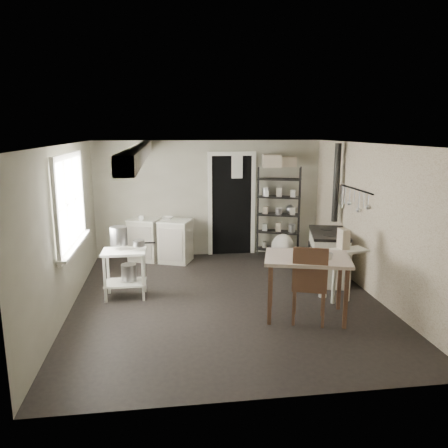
{
  "coord_description": "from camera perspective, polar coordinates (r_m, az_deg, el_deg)",
  "views": [
    {
      "loc": [
        -0.87,
        -6.1,
        2.49
      ],
      "look_at": [
        0.0,
        0.3,
        1.1
      ],
      "focal_mm": 35.0,
      "sensor_mm": 36.0,
      "label": 1
    }
  ],
  "objects": [
    {
      "name": "storage_box_a",
      "position": [
        8.62,
        6.28,
        8.88
      ],
      "size": [
        0.38,
        0.34,
        0.24
      ],
      "primitive_type": "cube",
      "rotation": [
        0.0,
        0.0,
        -0.12
      ],
      "color": "beige",
      "rests_on": "shelf_rack"
    },
    {
      "name": "base_cabinets",
      "position": [
        8.53,
        -8.32,
        -1.75
      ],
      "size": [
        1.35,
        0.95,
        0.82
      ],
      "primitive_type": null,
      "rotation": [
        0.0,
        0.0,
        -0.37
      ],
      "color": "beige",
      "rests_on": "ground"
    },
    {
      "name": "saucepan",
      "position": [
        6.61,
        -11.07,
        -2.47
      ],
      "size": [
        0.18,
        0.18,
        0.1
      ],
      "primitive_type": "cylinder",
      "rotation": [
        0.0,
        0.0,
        0.03
      ],
      "color": "#ACACAE",
      "rests_on": "prep_table"
    },
    {
      "name": "flour_sack",
      "position": [
        8.59,
        7.66,
        -3.16
      ],
      "size": [
        0.52,
        0.47,
        0.53
      ],
      "primitive_type": "ellipsoid",
      "rotation": [
        0.0,
        0.0,
        0.26
      ],
      "color": "white",
      "rests_on": "ground"
    },
    {
      "name": "utensil_rail",
      "position": [
        7.43,
        16.72,
        4.36
      ],
      "size": [
        0.06,
        1.2,
        0.44
      ],
      "primitive_type": null,
      "color": "#ACACAE",
      "rests_on": "wall_right"
    },
    {
      "name": "doorway",
      "position": [
        8.8,
        1.01,
        2.4
      ],
      "size": [
        0.96,
        0.1,
        2.08
      ],
      "primitive_type": null,
      "color": "white",
      "rests_on": "ground"
    },
    {
      "name": "ceiling_beam",
      "position": [
        6.12,
        -10.97,
        9.2
      ],
      "size": [
        0.18,
        5.0,
        0.18
      ],
      "primitive_type": null,
      "color": "white",
      "rests_on": "ceiling"
    },
    {
      "name": "chair",
      "position": [
        5.9,
        11.08,
        -7.95
      ],
      "size": [
        0.56,
        0.58,
        1.06
      ],
      "primitive_type": null,
      "rotation": [
        0.0,
        0.0,
        -0.34
      ],
      "color": "#503122",
      "rests_on": "ground"
    },
    {
      "name": "oats_box",
      "position": [
        6.56,
        15.37,
        -1.33
      ],
      "size": [
        0.13,
        0.2,
        0.29
      ],
      "primitive_type": "cube",
      "rotation": [
        0.0,
        0.0,
        0.05
      ],
      "color": "beige",
      "rests_on": "side_ledge"
    },
    {
      "name": "wall_left",
      "position": [
        6.4,
        -20.01,
        -0.69
      ],
      "size": [
        0.02,
        5.0,
        2.3
      ],
      "primitive_type": "cube",
      "color": "#A9A690",
      "rests_on": "ground"
    },
    {
      "name": "ceiling",
      "position": [
        6.17,
        0.38,
        10.37
      ],
      "size": [
        5.0,
        5.0,
        0.0
      ],
      "primitive_type": "plane",
      "rotation": [
        3.14,
        0.0,
        0.0
      ],
      "color": "silver",
      "rests_on": "wall_back"
    },
    {
      "name": "stove",
      "position": [
        7.58,
        13.42,
        -3.89
      ],
      "size": [
        0.83,
        1.16,
        0.83
      ],
      "primitive_type": null,
      "rotation": [
        0.0,
        0.0,
        -0.25
      ],
      "color": "beige",
      "rests_on": "ground"
    },
    {
      "name": "shelf_jar",
      "position": [
        8.75,
        5.65,
        4.68
      ],
      "size": [
        0.1,
        0.1,
        0.18
      ],
      "primitive_type": "imported",
      "rotation": [
        0.0,
        0.0,
        -0.3
      ],
      "color": "silver",
      "rests_on": "shelf_rack"
    },
    {
      "name": "storage_box_b",
      "position": [
        8.78,
        8.28,
        8.76
      ],
      "size": [
        0.31,
        0.29,
        0.2
      ],
      "primitive_type": "cube",
      "rotation": [
        0.0,
        0.0,
        -0.01
      ],
      "color": "beige",
      "rests_on": "shelf_rack"
    },
    {
      "name": "stovepipe",
      "position": [
        7.9,
        14.46,
        5.22
      ],
      "size": [
        0.13,
        0.13,
        1.4
      ],
      "primitive_type": null,
      "rotation": [
        0.0,
        0.0,
        0.21
      ],
      "color": "black",
      "rests_on": "stove"
    },
    {
      "name": "wall_back",
      "position": [
        8.75,
        -1.93,
        3.33
      ],
      "size": [
        4.5,
        0.02,
        2.3
      ],
      "primitive_type": "cube",
      "color": "#A9A690",
      "rests_on": "ground"
    },
    {
      "name": "wall_right",
      "position": [
        6.98,
        18.97,
        0.41
      ],
      "size": [
        0.02,
        5.0,
        2.3
      ],
      "primitive_type": "cube",
      "color": "#A9A690",
      "rests_on": "ground"
    },
    {
      "name": "bucket",
      "position": [
        6.81,
        -12.33,
        -6.16
      ],
      "size": [
        0.25,
        0.25,
        0.25
      ],
      "primitive_type": "cylinder",
      "rotation": [
        0.0,
        0.0,
        -0.1
      ],
      "color": "#ACACAE",
      "rests_on": "prep_table"
    },
    {
      "name": "side_ledge",
      "position": [
        6.7,
        15.89,
        -6.25
      ],
      "size": [
        0.57,
        0.39,
        0.8
      ],
      "primitive_type": null,
      "rotation": [
        0.0,
        0.0,
        0.23
      ],
      "color": "white",
      "rests_on": "ground"
    },
    {
      "name": "window",
      "position": [
        6.52,
        -19.61,
        2.7
      ],
      "size": [
        0.12,
        1.76,
        1.28
      ],
      "primitive_type": null,
      "color": "white",
      "rests_on": "wall_left"
    },
    {
      "name": "floor_crock",
      "position": [
        6.9,
        12.77,
        -8.67
      ],
      "size": [
        0.13,
        0.13,
        0.15
      ],
      "primitive_type": "cylinder",
      "rotation": [
        0.0,
        0.0,
        0.12
      ],
      "color": "silver",
      "rests_on": "ground"
    },
    {
      "name": "table_cup",
      "position": [
        5.86,
        13.51,
        -4.93
      ],
      "size": [
        0.1,
        0.1,
        0.09
      ],
      "primitive_type": "imported",
      "rotation": [
        0.0,
        0.0,
        0.1
      ],
      "color": "silver",
      "rests_on": "work_table"
    },
    {
      "name": "prep_table",
      "position": [
        6.78,
        -12.8,
        -6.12
      ],
      "size": [
        0.65,
        0.47,
        0.73
      ],
      "primitive_type": null,
      "rotation": [
        0.0,
        0.0,
        -0.01
      ],
      "color": "white",
      "rests_on": "ground"
    },
    {
      "name": "wall_front",
      "position": [
        3.94,
        5.51,
        -7.82
      ],
      "size": [
        4.5,
        0.02,
        2.3
      ],
      "primitive_type": "cube",
      "color": "#A9A690",
      "rests_on": "ground"
    },
    {
      "name": "work_table",
      "position": [
        6.06,
        10.67,
        -8.46
      ],
      "size": [
        1.28,
        1.04,
        0.85
      ],
      "primitive_type": null,
      "rotation": [
        0.0,
        0.0,
        -0.26
      ],
      "color": "beige",
      "rests_on": "ground"
    },
    {
      "name": "stockpot",
      "position": [
        6.73,
        -13.58,
        -1.51
      ],
      "size": [
        0.27,
        0.27,
        0.28
      ],
      "primitive_type": "cylinder",
      "rotation": [
        0.0,
        0.0,
        -0.04
      ],
      "color": "#ACACAE",
      "rests_on": "prep_table"
    },
    {
      "name": "shelf_rack",
      "position": [
        8.84,
        7.18,
        2.02
      ],
      "size": [
        0.91,
        0.6,
        1.79
      ],
      "primitive_type": null,
      "rotation": [
        0.0,
        0.0,
        -0.36
      ],
      "color": "black",
      "rests_on": "ground"
    },
    {
      "name": "floor",
      "position": [
        6.65,
        0.35,
        -9.85
      ],
      "size": [
        5.0,
        5.0,
        0.0
      ],
      "primitive_type": "plane",
      "color": "black",
      "rests_on": "ground"
    },
    {
      "name": "wallpaper_panel",
      "position": [
        6.98,
        18.9,
        0.41
      ],
      "size": [
        0.01,
        5.0,
        2.3
      ],
      "primitive_type": null,
      "color": "beige",
      "rests_on": "wall_right"
    },
    {
      "name": "mixing_bowl",
      "position": [
        8.38,
        -7.42,
        1.5
      ],
      "size": [
        0.38,
        0.38,
        0.07
      ],
      "primitive_type": "imported",
      "rotation": [
        0.0,
        0.0,
        -0.34
      ],
      "color": "silver",
      "rests_on": "base_cabinets"
    },
    {
      "name": "counter_cup",
      "position": [
        8.39,
        -10.78,
        1.45
      ],
      "size": [
        0.14,
        0.14,
        0.09
      ],
      "primitive_type": "imported",
      "rotation": [
        0.0,
        0.0,
        -0.31
      ],
      "color": "silver",
      "rests_on": "base_cabinets"
    }
  ]
}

